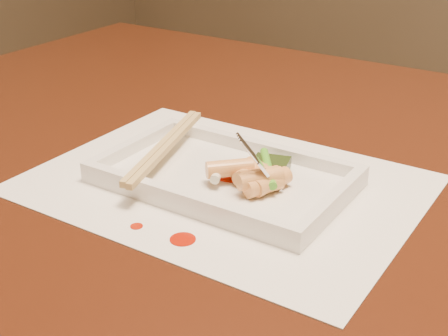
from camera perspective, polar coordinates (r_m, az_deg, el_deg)
The scene contains 24 objects.
table at distance 0.75m, azimuth 8.73°, elevation -7.21°, with size 1.40×0.90×0.75m.
placemat at distance 0.67m, azimuth 0.00°, elevation -1.46°, with size 0.40×0.30×0.00m, color white.
sauce_splatter_a at distance 0.57m, azimuth -3.79°, elevation -6.52°, with size 0.02×0.02×0.00m, color #AA1705.
sauce_splatter_b at distance 0.59m, azimuth -8.00°, elevation -5.29°, with size 0.01×0.01×0.00m, color #AA1705.
plate_base at distance 0.66m, azimuth 0.00°, elevation -1.09°, with size 0.26×0.16×0.01m, color white.
plate_rim_far at distance 0.72m, azimuth 3.22°, elevation 1.92°, with size 0.26×0.01×0.01m, color white.
plate_rim_near at distance 0.60m, azimuth -3.82°, elevation -2.79°, with size 0.26×0.01×0.01m, color white.
plate_rim_left at distance 0.73m, azimuth -8.24°, elevation 2.07°, with size 0.01×0.14×0.01m, color white.
plate_rim_right at distance 0.61m, azimuth 9.89°, elevation -2.99°, with size 0.01×0.14×0.01m, color white.
veg_piece at distance 0.67m, azimuth 4.36°, elevation 0.34°, with size 0.04×0.03×0.01m, color black.
scallion_white at distance 0.64m, azimuth -0.53°, elevation -0.33°, with size 0.01×0.01×0.04m, color #EAEACC.
scallion_green at distance 0.65m, azimuth 4.06°, elevation 0.01°, with size 0.01×0.01×0.09m, color #3C9E19.
chopstick_a at distance 0.70m, azimuth -5.67°, elevation 2.13°, with size 0.01×0.21×0.01m, color tan.
chopstick_b at distance 0.69m, azimuth -5.15°, elevation 1.99°, with size 0.01×0.21×0.01m, color tan.
fork at distance 0.61m, azimuth 6.43°, elevation 4.48°, with size 0.09×0.10×0.14m, color silver, non-canonical shape.
sauce_blob_0 at distance 0.67m, azimuth 0.89°, elevation -0.43°, with size 0.05×0.05×0.00m, color #AA1705.
rice_cake_0 at distance 0.64m, azimuth 3.22°, elevation -0.79°, with size 0.02×0.02×0.04m, color #F0BD70.
rice_cake_1 at distance 0.62m, azimuth 3.62°, elevation -1.56°, with size 0.02×0.02×0.04m, color #F0BD70.
rice_cake_2 at distance 0.62m, azimuth 3.32°, elevation -0.97°, with size 0.02×0.02×0.05m, color #F0BD70.
rice_cake_3 at distance 0.65m, azimuth 3.45°, elevation -0.36°, with size 0.02×0.02×0.04m, color #F0BD70.
rice_cake_4 at distance 0.63m, azimuth 4.35°, elevation -1.26°, with size 0.02×0.02×0.05m, color #F0BD70.
rice_cake_5 at distance 0.64m, azimuth 0.54°, elevation -0.01°, with size 0.02×0.02×0.05m, color #F0BD70.
rice_cake_6 at distance 0.65m, azimuth 2.28°, elevation -0.23°, with size 0.02×0.02×0.04m, color #F0BD70.
rice_cake_7 at distance 0.65m, azimuth 2.18°, elevation -0.39°, with size 0.02×0.02×0.04m, color #F0BD70.
Camera 1 is at (0.24, -0.59, 1.05)m, focal length 50.00 mm.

